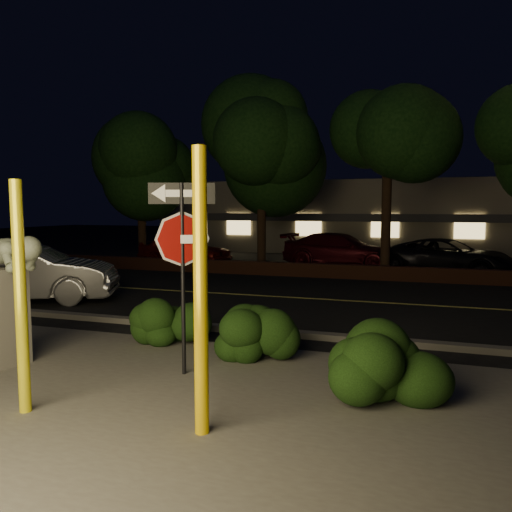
{
  "coord_description": "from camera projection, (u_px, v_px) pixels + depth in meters",
  "views": [
    {
      "loc": [
        3.73,
        -6.4,
        2.52
      ],
      "look_at": [
        0.76,
        2.59,
        1.6
      ],
      "focal_mm": 35.0,
      "sensor_mm": 36.0,
      "label": 1
    }
  ],
  "objects": [
    {
      "name": "tree_far_b",
      "position": [
        262.0,
        120.0,
        20.12
      ],
      "size": [
        5.2,
        5.2,
        8.41
      ],
      "color": "black",
      "rests_on": "ground"
    },
    {
      "name": "ground",
      "position": [
        303.0,
        282.0,
        16.9
      ],
      "size": [
        90.0,
        90.0,
        0.0
      ],
      "primitive_type": "plane",
      "color": "black",
      "rests_on": "ground"
    },
    {
      "name": "yellow_pole_right",
      "position": [
        201.0,
        294.0,
        5.41
      ],
      "size": [
        0.16,
        0.16,
        3.17
      ],
      "primitive_type": "cylinder",
      "color": "yellow",
      "rests_on": "ground"
    },
    {
      "name": "hedge_far_right",
      "position": [
        393.0,
        365.0,
        6.31
      ],
      "size": [
        1.77,
        1.45,
        1.06
      ],
      "primitive_type": "ellipsoid",
      "rotation": [
        0.0,
        0.0,
        -0.38
      ],
      "color": "black",
      "rests_on": "ground"
    },
    {
      "name": "patio",
      "position": [
        115.0,
        400.0,
        6.51
      ],
      "size": [
        14.0,
        6.0,
        0.02
      ],
      "primitive_type": "cube",
      "color": "#4C4944",
      "rests_on": "ground"
    },
    {
      "name": "parked_car_dark",
      "position": [
        448.0,
        257.0,
        18.78
      ],
      "size": [
        5.33,
        3.62,
        1.36
      ],
      "primitive_type": "imported",
      "rotation": [
        0.0,
        0.0,
        1.26
      ],
      "color": "black",
      "rests_on": "ground"
    },
    {
      "name": "sculpture",
      "position": [
        2.0,
        285.0,
        7.88
      ],
      "size": [
        1.95,
        1.02,
        2.1
      ],
      "rotation": [
        0.0,
        0.0,
        -0.29
      ],
      "color": "#4C4944",
      "rests_on": "ground"
    },
    {
      "name": "tree_far_a",
      "position": [
        140.0,
        143.0,
        21.72
      ],
      "size": [
        4.6,
        4.6,
        7.43
      ],
      "color": "black",
      "rests_on": "ground"
    },
    {
      "name": "tree_far_c",
      "position": [
        389.0,
        121.0,
        18.22
      ],
      "size": [
        4.8,
        4.8,
        7.84
      ],
      "color": "black",
      "rests_on": "ground"
    },
    {
      "name": "curb",
      "position": [
        225.0,
        328.0,
        10.19
      ],
      "size": [
        80.0,
        0.25,
        0.12
      ],
      "primitive_type": "cube",
      "color": "#4C4944",
      "rests_on": "ground"
    },
    {
      "name": "hedge_right",
      "position": [
        261.0,
        331.0,
        8.15
      ],
      "size": [
        1.63,
        0.98,
        1.02
      ],
      "primitive_type": "ellipsoid",
      "rotation": [
        0.0,
        0.0,
        -0.09
      ],
      "color": "black",
      "rests_on": "ground"
    },
    {
      "name": "lane_marking",
      "position": [
        279.0,
        297.0,
        14.07
      ],
      "size": [
        80.0,
        0.12,
        0.0
      ],
      "primitive_type": "cube",
      "color": "#CEC652",
      "rests_on": "road"
    },
    {
      "name": "parked_car_darkred",
      "position": [
        341.0,
        250.0,
        21.23
      ],
      "size": [
        5.11,
        2.45,
        1.44
      ],
      "primitive_type": "imported",
      "rotation": [
        0.0,
        0.0,
        1.48
      ],
      "color": "#430911",
      "rests_on": "ground"
    },
    {
      "name": "hedge_center",
      "position": [
        179.0,
        320.0,
        9.21
      ],
      "size": [
        1.87,
        1.27,
        0.89
      ],
      "primitive_type": "ellipsoid",
      "rotation": [
        0.0,
        0.0,
        -0.3
      ],
      "color": "black",
      "rests_on": "ground"
    },
    {
      "name": "silver_sedan",
      "position": [
        22.0,
        273.0,
        13.25
      ],
      "size": [
        5.1,
        3.56,
        1.6
      ],
      "primitive_type": "imported",
      "rotation": [
        0.0,
        0.0,
        2.0
      ],
      "color": "#9E9EA2",
      "rests_on": "ground"
    },
    {
      "name": "building",
      "position": [
        358.0,
        216.0,
        30.88
      ],
      "size": [
        22.0,
        10.2,
        4.0
      ],
      "color": "gray",
      "rests_on": "ground"
    },
    {
      "name": "parked_car_red",
      "position": [
        185.0,
        249.0,
        21.63
      ],
      "size": [
        4.38,
        2.26,
        1.43
      ],
      "primitive_type": "imported",
      "rotation": [
        0.0,
        0.0,
        1.43
      ],
      "color": "maroon",
      "rests_on": "ground"
    },
    {
      "name": "brick_wall",
      "position": [
        311.0,
        270.0,
        18.11
      ],
      "size": [
        40.0,
        0.35,
        0.5
      ],
      "primitive_type": "cube",
      "color": "#492417",
      "rests_on": "ground"
    },
    {
      "name": "signpost",
      "position": [
        182.0,
        240.0,
        7.33
      ],
      "size": [
        0.93,
        0.34,
        2.88
      ],
      "rotation": [
        0.0,
        0.0,
        0.33
      ],
      "color": "black",
      "rests_on": "ground"
    },
    {
      "name": "road",
      "position": [
        279.0,
        297.0,
        14.07
      ],
      "size": [
        80.0,
        8.0,
        0.01
      ],
      "primitive_type": "cube",
      "color": "black",
      "rests_on": "ground"
    },
    {
      "name": "yellow_pole_left",
      "position": [
        21.0,
        299.0,
        6.0
      ],
      "size": [
        0.14,
        0.14,
        2.85
      ],
      "primitive_type": "cylinder",
      "color": "yellow",
      "rests_on": "ground"
    },
    {
      "name": "parking_lot",
      "position": [
        336.0,
        261.0,
        23.52
      ],
      "size": [
        40.0,
        12.0,
        0.01
      ],
      "primitive_type": "cube",
      "color": "black",
      "rests_on": "ground"
    }
  ]
}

